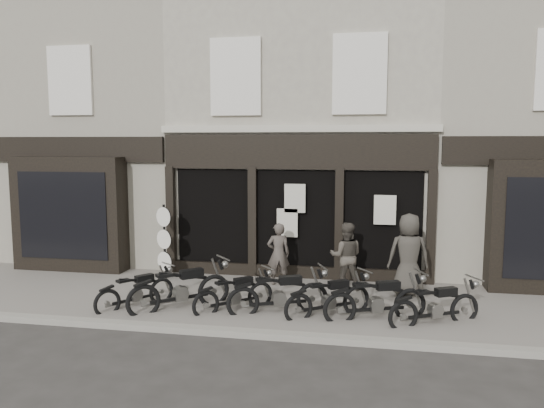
% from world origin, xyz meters
% --- Properties ---
extents(ground_plane, '(90.00, 90.00, 0.00)m').
position_xyz_m(ground_plane, '(0.00, 0.00, 0.00)').
color(ground_plane, '#2D2B28').
rests_on(ground_plane, ground).
extents(pavement, '(30.00, 4.20, 0.12)m').
position_xyz_m(pavement, '(0.00, 0.90, 0.06)').
color(pavement, slate).
rests_on(pavement, ground_plane).
extents(kerb, '(30.00, 0.25, 0.13)m').
position_xyz_m(kerb, '(0.00, -1.25, 0.07)').
color(kerb, gray).
rests_on(kerb, ground_plane).
extents(central_building, '(7.30, 6.22, 8.34)m').
position_xyz_m(central_building, '(0.00, 5.95, 4.08)').
color(central_building, '#AAA491').
rests_on(central_building, ground).
extents(neighbour_left, '(5.60, 6.73, 8.34)m').
position_xyz_m(neighbour_left, '(-6.35, 5.90, 4.04)').
color(neighbour_left, gray).
rests_on(neighbour_left, ground).
extents(neighbour_right, '(5.60, 6.73, 8.34)m').
position_xyz_m(neighbour_right, '(6.35, 5.90, 4.04)').
color(neighbour_right, gray).
rests_on(neighbour_right, ground).
extents(motorcycle_0, '(1.33, 1.68, 0.93)m').
position_xyz_m(motorcycle_0, '(-3.11, -0.14, 0.37)').
color(motorcycle_0, black).
rests_on(motorcycle_0, ground).
extents(motorcycle_1, '(1.94, 1.77, 1.13)m').
position_xyz_m(motorcycle_1, '(-2.08, -0.11, 0.45)').
color(motorcycle_1, black).
rests_on(motorcycle_1, ground).
extents(motorcycle_2, '(1.58, 1.49, 0.93)m').
position_xyz_m(motorcycle_2, '(-0.91, 0.05, 0.37)').
color(motorcycle_2, black).
rests_on(motorcycle_2, ground).
extents(motorcycle_3, '(2.08, 1.15, 1.06)m').
position_xyz_m(motorcycle_3, '(0.07, 0.01, 0.42)').
color(motorcycle_3, black).
rests_on(motorcycle_3, ground).
extents(motorcycle_4, '(1.78, 1.40, 0.98)m').
position_xyz_m(motorcycle_4, '(1.13, 0.04, 0.39)').
color(motorcycle_4, black).
rests_on(motorcycle_4, ground).
extents(motorcycle_5, '(2.11, 1.10, 1.06)m').
position_xyz_m(motorcycle_5, '(2.10, -0.04, 0.42)').
color(motorcycle_5, black).
rests_on(motorcycle_5, ground).
extents(motorcycle_6, '(1.89, 1.22, 0.99)m').
position_xyz_m(motorcycle_6, '(3.26, -0.12, 0.39)').
color(motorcycle_6, black).
rests_on(motorcycle_6, ground).
extents(man_left, '(0.65, 0.51, 1.57)m').
position_xyz_m(man_left, '(-0.32, 2.13, 0.91)').
color(man_left, '#49423C').
rests_on(man_left, pavement).
extents(man_centre, '(0.83, 0.66, 1.65)m').
position_xyz_m(man_centre, '(1.38, 2.01, 0.94)').
color(man_centre, '#464038').
rests_on(man_centre, pavement).
extents(man_right, '(1.01, 0.71, 1.95)m').
position_xyz_m(man_right, '(2.84, 1.71, 1.10)').
color(man_right, '#39352F').
rests_on(man_right, pavement).
extents(advert_sign_post, '(0.48, 0.33, 2.09)m').
position_xyz_m(advert_sign_post, '(-3.36, 2.13, 1.02)').
color(advert_sign_post, black).
rests_on(advert_sign_post, ground).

